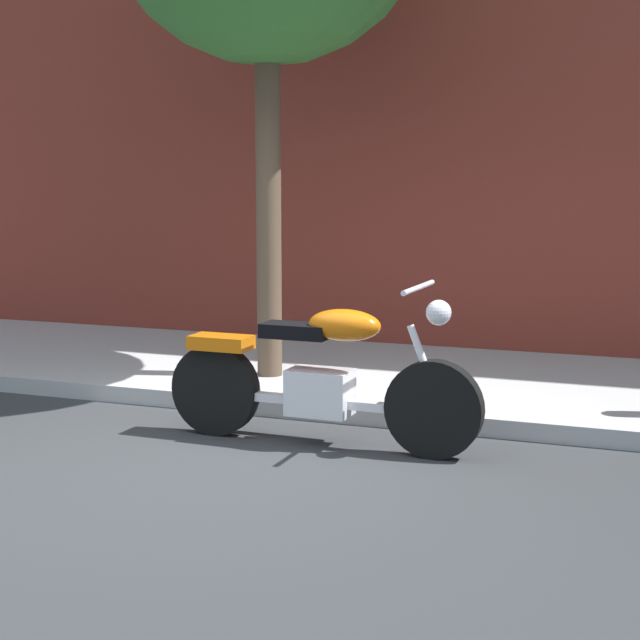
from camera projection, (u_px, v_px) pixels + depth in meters
name	position (u px, v px, depth m)	size (l,w,h in m)	color
ground_plane	(216.00, 462.00, 6.40)	(60.00, 60.00, 0.00)	#303335
sidewalk	(346.00, 375.00, 8.85)	(20.55, 2.83, 0.14)	#ABABAB
motorcycle	(320.00, 379.00, 6.74)	(2.31, 0.70, 1.17)	black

